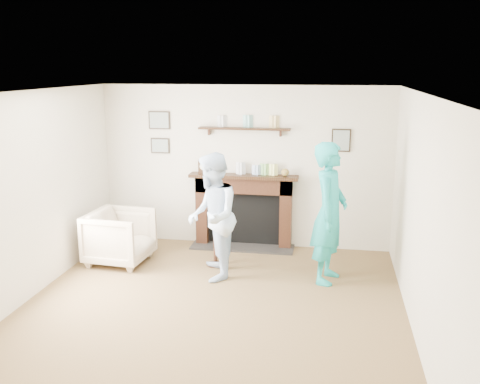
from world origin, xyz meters
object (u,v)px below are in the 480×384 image
object	(u,v)px
armchair	(121,262)
pedestal_table	(215,223)
man	(213,277)
woman	(327,280)

from	to	relation	value
armchair	pedestal_table	xyz separation A→B (m)	(1.38, 0.13, 0.62)
man	pedestal_table	size ratio (longest dim) A/B	1.67
armchair	man	world-z (taller)	man
armchair	pedestal_table	bearing A→B (deg)	-79.97
armchair	woman	bearing A→B (deg)	-88.37
armchair	pedestal_table	size ratio (longest dim) A/B	0.83
man	pedestal_table	bearing A→B (deg)	174.43
woman	man	bearing A→B (deg)	108.38
woman	pedestal_table	world-z (taller)	pedestal_table
woman	pedestal_table	xyz separation A→B (m)	(-1.58, 0.28, 0.62)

